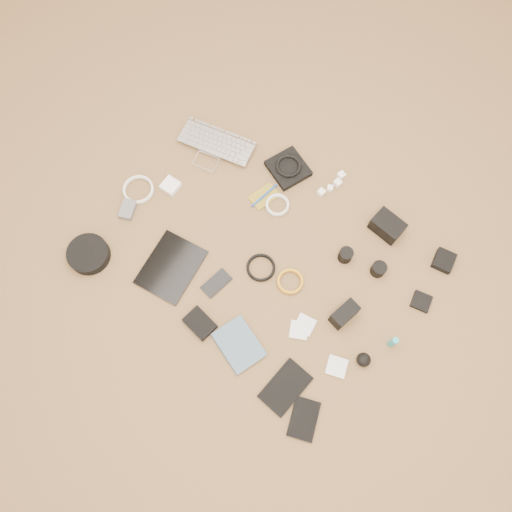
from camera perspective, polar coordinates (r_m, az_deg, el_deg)
The scene contains 34 objects.
room_shell at distance 1.07m, azimuth 0.98°, elevation 22.68°, with size 4.04×4.04×2.58m.
laptop at distance 2.38m, azimuth -5.04°, elevation 11.82°, with size 0.35×0.25×0.03m, color #B6B7BB.
headphone_pouch at distance 2.33m, azimuth 3.69°, elevation 9.96°, with size 0.17×0.16×0.03m, color black.
headphones at distance 2.31m, azimuth 3.73°, elevation 10.23°, with size 0.12×0.12×0.01m, color black.
charger_a at distance 2.31m, azimuth 8.45°, elevation 7.67°, with size 0.03×0.03×0.02m, color white.
charger_b at distance 2.35m, azimuth 9.70°, elevation 9.08°, with size 0.03×0.03×0.03m, color white.
charger_c at distance 2.32m, azimuth 9.30°, elevation 8.24°, with size 0.03×0.03×0.03m, color white.
charger_d at distance 2.29m, azimuth 7.48°, elevation 7.23°, with size 0.03×0.03×0.03m, color white.
dslr_camera at distance 2.25m, azimuth 14.77°, elevation 3.34°, with size 0.14×0.09×0.08m, color black.
lens_pouch at distance 2.29m, azimuth 20.67°, elevation -0.50°, with size 0.08×0.09×0.03m, color black.
notebook_olive at distance 2.28m, azimuth 0.95°, elevation 6.83°, with size 0.08×0.13×0.01m, color olive.
pen_blue at distance 2.27m, azimuth 0.95°, elevation 6.93°, with size 0.01×0.01×0.16m, color #1442A9.
cable_white_a at distance 2.25m, azimuth 2.46°, elevation 5.78°, with size 0.11×0.11×0.01m, color white.
lens_a at distance 2.17m, azimuth 10.20°, elevation 0.10°, with size 0.06×0.06×0.06m, color black.
lens_b at distance 2.18m, azimuth 13.82°, elevation -1.47°, with size 0.06×0.06×0.06m, color black.
card_reader at distance 2.21m, azimuth 18.37°, elevation -4.96°, with size 0.08×0.08×0.02m, color black.
power_brick at distance 2.32m, azimuth -9.74°, elevation 7.89°, with size 0.07×0.07×0.03m, color white.
cable_white_b at distance 2.35m, azimuth -13.26°, elevation 7.35°, with size 0.14×0.14×0.01m, color white.
cable_black at distance 2.14m, azimuth 0.56°, elevation -1.38°, with size 0.12×0.12×0.01m, color black.
cable_yellow at distance 2.13m, azimuth 3.91°, elevation -2.97°, with size 0.11×0.11×0.01m, color #C88B17.
flash at distance 2.08m, azimuth 10.05°, elevation -6.56°, with size 0.06×0.11×0.09m, color black.
lens_cleaner at distance 2.10m, azimuth 15.38°, elevation -9.46°, with size 0.03×0.03×0.09m, color teal.
battery_charger at distance 2.31m, azimuth -14.46°, elevation 5.17°, with size 0.06×0.09×0.03m, color #5A5A5F.
tablet at distance 2.18m, azimuth -9.68°, elevation -1.26°, with size 0.21×0.28×0.01m, color black.
phone at distance 2.13m, azimuth -4.55°, elevation -3.12°, with size 0.07×0.13×0.01m, color black.
filter_case_left at distance 2.09m, azimuth 4.92°, elevation -8.43°, with size 0.07×0.07×0.01m, color silver.
filter_case_mid at distance 2.09m, azimuth 5.59°, elevation -7.84°, with size 0.08×0.08×0.01m, color silver.
filter_case_right at distance 2.08m, azimuth 9.20°, elevation -12.38°, with size 0.08×0.08×0.01m, color silver.
air_blower at distance 2.08m, azimuth 12.20°, elevation -11.51°, with size 0.06×0.06×0.06m, color black.
headphone_case at distance 2.26m, azimuth -18.58°, elevation 0.19°, with size 0.18×0.18×0.05m, color black.
drive_case at distance 2.09m, azimuth -6.44°, elevation -7.65°, with size 0.12×0.09×0.03m, color black.
paperback at distance 2.06m, azimuth -3.74°, elevation -11.20°, with size 0.15×0.20×0.02m, color #435D72.
notebook_black_a at distance 2.05m, azimuth 3.38°, elevation -14.75°, with size 0.13×0.20×0.01m, color black.
notebook_black_b at distance 2.05m, azimuth 5.49°, elevation -18.05°, with size 0.10×0.16×0.01m, color black.
Camera 1 is at (0.38, -0.61, 2.05)m, focal length 35.00 mm.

